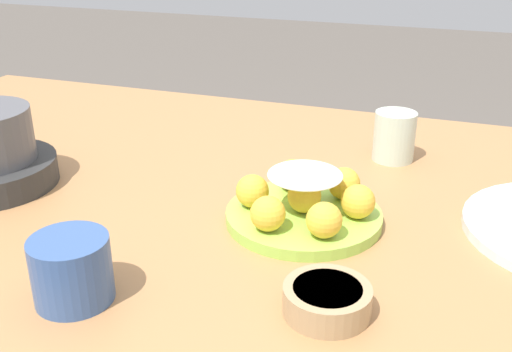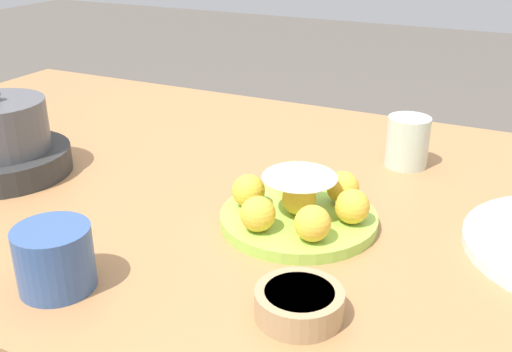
% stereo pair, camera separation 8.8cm
% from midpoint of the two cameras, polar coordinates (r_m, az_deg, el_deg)
% --- Properties ---
extents(dining_table, '(1.58, 0.90, 0.75)m').
position_cam_midpoint_polar(dining_table, '(1.00, -0.85, -5.09)').
color(dining_table, '#A87547').
rests_on(dining_table, ground_plane).
extents(cake_plate, '(0.22, 0.22, 0.08)m').
position_cam_midpoint_polar(cake_plate, '(0.82, 7.24, -2.90)').
color(cake_plate, '#99CC4C').
rests_on(cake_plate, dining_table).
extents(sauce_bowl, '(0.10, 0.10, 0.03)m').
position_cam_midpoint_polar(sauce_bowl, '(0.65, 8.08, -11.98)').
color(sauce_bowl, tan).
rests_on(sauce_bowl, dining_table).
extents(cup_near, '(0.07, 0.07, 0.09)m').
position_cam_midpoint_polar(cup_near, '(1.04, 16.59, 3.10)').
color(cup_near, beige).
rests_on(cup_near, dining_table).
extents(cup_far, '(0.09, 0.09, 0.08)m').
position_cam_midpoint_polar(cup_far, '(0.70, -15.27, -7.67)').
color(cup_far, '#38568E').
rests_on(cup_far, dining_table).
extents(warming_pot, '(0.21, 0.21, 0.15)m').
position_cam_midpoint_polar(warming_pot, '(1.03, -20.90, 2.89)').
color(warming_pot, '#2D2D2D').
rests_on(warming_pot, dining_table).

